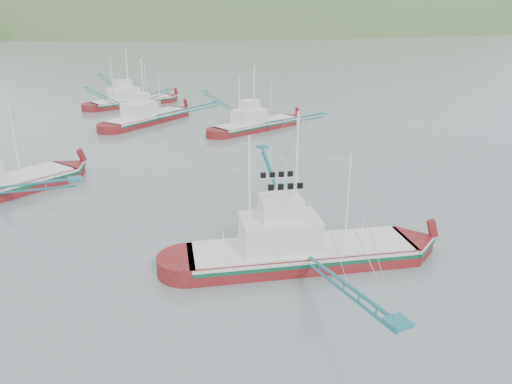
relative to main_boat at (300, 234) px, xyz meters
name	(u,v)px	position (x,y,z in m)	size (l,w,h in m)	color
ground	(295,263)	(-0.24, 0.14, -2.14)	(1200.00, 1200.00, 0.00)	slate
main_boat	(300,234)	(0.00, 0.00, 0.00)	(15.82, 27.10, 11.21)	maroon
bg_boat_far	(146,108)	(2.61, 49.60, 0.16)	(18.43, 24.64, 10.91)	maroon
bg_boat_right	(256,117)	(15.59, 38.10, -0.25)	(14.28, 24.47, 10.12)	maroon
bg_boat_extra	(131,95)	(3.99, 65.77, -0.18)	(15.39, 26.54, 10.91)	maroon
headland_right	(283,29)	(239.76, 430.14, -2.14)	(684.00, 432.00, 306.00)	#405D30
ridge_distant	(46,28)	(29.76, 560.14, -2.14)	(960.00, 400.00, 240.00)	slate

